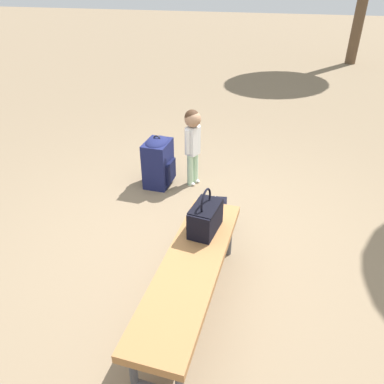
{
  "coord_description": "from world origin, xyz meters",
  "views": [
    {
      "loc": [
        -2.71,
        -0.6,
        2.2
      ],
      "look_at": [
        0.11,
        0.07,
        0.45
      ],
      "focal_mm": 35.07,
      "sensor_mm": 36.0,
      "label": 1
    }
  ],
  "objects": [
    {
      "name": "child_standing",
      "position": [
        1.04,
        0.29,
        0.59
      ],
      "size": [
        0.22,
        0.18,
        0.89
      ],
      "color": "#B2D8B2",
      "rests_on": "ground"
    },
    {
      "name": "handbag",
      "position": [
        -0.43,
        -0.16,
        0.58
      ],
      "size": [
        0.34,
        0.23,
        0.37
      ],
      "color": "black",
      "rests_on": "park_bench"
    },
    {
      "name": "backpack_large",
      "position": [
        0.93,
        0.66,
        0.3
      ],
      "size": [
        0.38,
        0.34,
        0.61
      ],
      "color": "#191E4C",
      "rests_on": "ground"
    },
    {
      "name": "park_bench",
      "position": [
        -0.82,
        -0.14,
        0.39
      ],
      "size": [
        1.62,
        0.48,
        0.45
      ],
      "color": "#9E6B3D",
      "rests_on": "ground"
    },
    {
      "name": "backpack_small",
      "position": [
        0.22,
        -0.13,
        0.18
      ],
      "size": [
        0.21,
        0.24,
        0.37
      ],
      "color": "black",
      "rests_on": "ground"
    },
    {
      "name": "ground_plane",
      "position": [
        0.0,
        0.0,
        0.0
      ],
      "size": [
        40.0,
        40.0,
        0.0
      ],
      "primitive_type": "plane",
      "color": "#7F6B51",
      "rests_on": "ground"
    }
  ]
}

